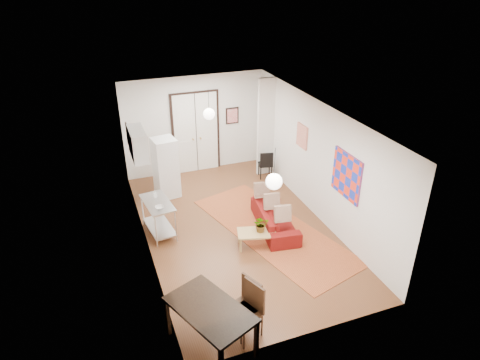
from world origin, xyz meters
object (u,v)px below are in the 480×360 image
object	(u,v)px
coffee_table	(257,234)
dining_chair_far	(243,305)
fridge	(166,168)
dining_chair_near	(240,301)
kitchen_counter	(158,214)
black_side_chair	(264,161)
sofa	(275,218)
dining_table	(210,312)

from	to	relation	value
coffee_table	dining_chair_far	xyz separation A→B (m)	(-1.18, -2.21, 0.26)
fridge	dining_chair_near	xyz separation A→B (m)	(0.20, -5.14, -0.24)
coffee_table	kitchen_counter	xyz separation A→B (m)	(-1.94, 1.29, 0.20)
black_side_chair	sofa	bearing A→B (deg)	83.94
coffee_table	fridge	xyz separation A→B (m)	(-1.38, 3.05, 0.50)
kitchen_counter	dining_chair_far	xyz separation A→B (m)	(0.76, -3.50, 0.06)
coffee_table	sofa	bearing A→B (deg)	37.77
sofa	fridge	bearing A→B (deg)	47.44
kitchen_counter	dining_table	size ratio (longest dim) A/B	0.68
kitchen_counter	dining_chair_far	distance (m)	3.58
dining_chair_near	black_side_chair	bearing A→B (deg)	129.65
fridge	black_side_chair	xyz separation A→B (m)	(2.94, 0.16, -0.34)
dining_chair_far	black_side_chair	world-z (taller)	dining_chair_far
dining_table	sofa	bearing A→B (deg)	49.06
sofa	dining_table	bearing A→B (deg)	147.06
fridge	dining_chair_far	world-z (taller)	fridge
coffee_table	dining_chair_near	world-z (taller)	dining_chair_near
coffee_table	fridge	world-z (taller)	fridge
dining_chair_near	dining_chair_far	size ratio (longest dim) A/B	1.00
sofa	dining_chair_far	bearing A→B (deg)	153.74
sofa	fridge	distance (m)	3.30
sofa	kitchen_counter	world-z (taller)	kitchen_counter
sofa	dining_chair_near	size ratio (longest dim) A/B	1.85
sofa	dining_table	size ratio (longest dim) A/B	1.11
kitchen_counter	dining_chair_near	distance (m)	3.47
kitchen_counter	dining_chair_near	xyz separation A→B (m)	(0.76, -3.39, 0.06)
sofa	black_side_chair	xyz separation A→B (m)	(0.87, 2.67, 0.22)
kitchen_counter	fridge	size ratio (longest dim) A/B	0.70
dining_chair_near	dining_chair_far	distance (m)	0.12
coffee_table	kitchen_counter	world-z (taller)	kitchen_counter
kitchen_counter	black_side_chair	distance (m)	3.99
sofa	dining_table	distance (m)	3.80
dining_chair_far	kitchen_counter	bearing A→B (deg)	169.23
sofa	dining_chair_near	xyz separation A→B (m)	(-1.87, -2.63, 0.32)
sofa	kitchen_counter	size ratio (longest dim) A/B	1.62
dining_chair_far	sofa	bearing A→B (deg)	122.77
dining_chair_near	black_side_chair	size ratio (longest dim) A/B	1.21
dining_table	dining_chair_near	xyz separation A→B (m)	(0.60, 0.22, -0.14)
dining_table	dining_chair_near	size ratio (longest dim) A/B	1.67
fridge	dining_chair_near	distance (m)	5.15
sofa	coffee_table	world-z (taller)	sofa
fridge	dining_table	distance (m)	5.38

